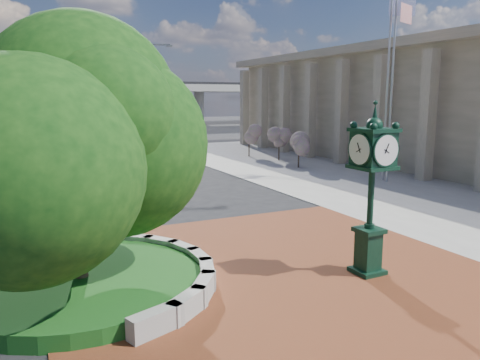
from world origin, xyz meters
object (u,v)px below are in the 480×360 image
street_lamp_near (153,90)px  flagpole_b (387,85)px  post_clock (371,183)px  parked_car (87,137)px  street_lamp_far (74,90)px  flagpole_a (392,90)px

street_lamp_near → flagpole_b: bearing=-67.2°
post_clock → parked_car: size_ratio=1.15×
street_lamp_far → flagpole_b: bearing=-68.9°
flagpole_b → parked_car: bearing=112.2°
flagpole_a → flagpole_b: size_ratio=0.94×
flagpole_a → street_lamp_near: bearing=111.4°
flagpole_b → street_lamp_near: flagpole_b is taller
parked_car → street_lamp_near: size_ratio=0.44×
street_lamp_near → street_lamp_far: size_ratio=0.98×
parked_car → street_lamp_far: bearing=113.1°
post_clock → flagpole_a: 15.40m
flagpole_b → flagpole_a: bearing=-113.7°
post_clock → street_lamp_near: (2.65, 31.30, 2.94)m
post_clock → parked_car: post_clock is taller
post_clock → parked_car: 42.48m
post_clock → street_lamp_far: street_lamp_far is taller
flagpole_b → post_clock: bearing=-134.0°
flagpole_a → flagpole_b: flagpole_b is taller
parked_car → flagpole_b: 33.85m
street_lamp_near → flagpole_a: bearing=-68.6°
flagpole_b → street_lamp_near: (-8.37, 19.90, -0.06)m
street_lamp_near → street_lamp_far: bearing=108.7°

